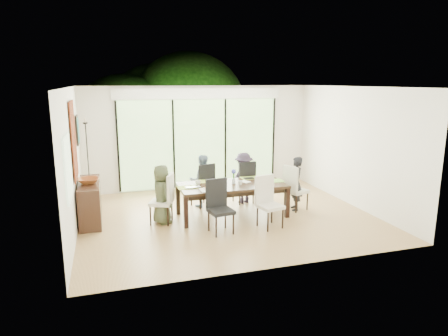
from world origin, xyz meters
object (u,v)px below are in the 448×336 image
object	(u,v)px
table_top	(232,185)
chair_right_end	(296,187)
chair_left_end	(161,199)
chair_far_right	(243,181)
person_far_left	(202,181)
cup_c	(266,178)
person_left_end	(162,194)
laptop	(194,188)
person_right_end	(296,184)
sideboard	(90,201)
chair_far_left	(202,184)
chair_near_right	(270,202)
chair_near_left	(221,207)
vase	(234,181)
person_far_right	(244,178)
cup_b	(240,183)
cup_a	(198,183)
bowl	(88,181)

from	to	relation	value
table_top	chair_right_end	distance (m)	1.51
chair_left_end	chair_far_right	distance (m)	2.22
person_far_left	cup_c	size ratio (longest dim) A/B	10.40
person_left_end	person_far_left	bearing A→B (deg)	-65.94
chair_left_end	laptop	xyz separation A→B (m)	(0.65, -0.10, 0.20)
cup_c	table_top	bearing A→B (deg)	-172.87
person_right_end	sideboard	distance (m)	4.38
table_top	chair_far_left	bearing A→B (deg)	117.90
person_left_end	laptop	world-z (taller)	person_left_end
chair_right_end	chair_near_right	bearing A→B (deg)	111.40
chair_right_end	person_left_end	xyz separation A→B (m)	(-2.98, 0.00, 0.09)
chair_near_left	person_right_end	size ratio (longest dim) A/B	0.85
table_top	chair_far_right	distance (m)	1.02
laptop	sideboard	world-z (taller)	sideboard
cup_c	vase	bearing A→B (deg)	-176.19
person_far_right	cup_b	size ratio (longest dim) A/B	12.90
table_top	person_left_end	distance (m)	1.48
table_top	cup_b	xyz separation A→B (m)	(0.15, -0.10, 0.07)
cup_b	cup_c	world-z (taller)	cup_c
vase	cup_b	size ratio (longest dim) A/B	1.20
chair_far_right	cup_a	bearing A→B (deg)	22.10
table_top	cup_a	world-z (taller)	cup_a
person_right_end	cup_c	bearing A→B (deg)	-84.34
table_top	person_far_right	bearing A→B (deg)	56.47
person_right_end	cup_b	size ratio (longest dim) A/B	12.90
chair_near_left	sideboard	size ratio (longest dim) A/B	0.70
laptop	person_far_left	bearing A→B (deg)	65.48
cup_a	sideboard	world-z (taller)	sideboard
chair_far_left	chair_right_end	bearing A→B (deg)	134.87
person_far_left	bowl	bearing A→B (deg)	15.33
chair_far_left	laptop	xyz separation A→B (m)	(-0.40, -0.95, 0.20)
person_right_end	person_left_end	bearing A→B (deg)	-75.97
person_right_end	cup_a	xyz separation A→B (m)	(-2.18, 0.15, 0.14)
chair_right_end	sideboard	xyz separation A→B (m)	(-4.37, 0.54, -0.10)
bowl	chair_right_end	bearing A→B (deg)	-5.79
table_top	chair_near_left	xyz separation A→B (m)	(-0.50, -0.87, -0.16)
chair_left_end	chair_near_right	distance (m)	2.18
person_far_right	cup_b	world-z (taller)	person_far_right
person_far_right	chair_near_left	bearing A→B (deg)	46.88
chair_right_end	chair_near_left	distance (m)	2.18
person_left_end	chair_near_right	bearing A→B (deg)	-128.52
chair_left_end	bowl	size ratio (longest dim) A/B	2.36
chair_left_end	cup_b	world-z (taller)	chair_left_end
person_right_end	cup_a	world-z (taller)	person_right_end
person_far_left	cup_b	distance (m)	1.12
chair_near_left	bowl	distance (m)	2.73
person_left_end	person_far_left	xyz separation A→B (m)	(1.03, 0.83, 0.00)
chair_right_end	bowl	size ratio (longest dim) A/B	2.36
chair_left_end	chair_near_left	world-z (taller)	same
laptop	chair_far_left	bearing A→B (deg)	65.92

